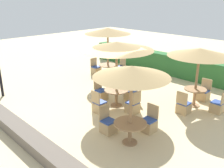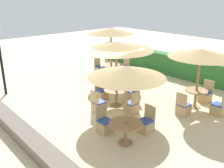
{
  "view_description": "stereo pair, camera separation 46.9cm",
  "coord_description": "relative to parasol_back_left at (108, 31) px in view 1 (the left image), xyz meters",
  "views": [
    {
      "loc": [
        7.0,
        -6.3,
        4.39
      ],
      "look_at": [
        0.0,
        0.6,
        0.9
      ],
      "focal_mm": 40.0,
      "sensor_mm": 36.0,
      "label": 1
    },
    {
      "loc": [
        7.32,
        -5.96,
        4.39
      ],
      "look_at": [
        0.0,
        0.6,
        0.9
      ],
      "focal_mm": 40.0,
      "sensor_mm": 36.0,
      "label": 2
    }
  ],
  "objects": [
    {
      "name": "round_table_center",
      "position": [
        3.05,
        -2.43,
        -2.05
      ],
      "size": [
        1.01,
        1.01,
        0.72
      ],
      "color": "#93704C",
      "rests_on": "ground_plane"
    },
    {
      "name": "patio_chair_front_right_north",
      "position": [
        5.3,
        -3.15,
        -2.34
      ],
      "size": [
        0.46,
        0.46,
        0.93
      ],
      "rotation": [
        0.0,
        0.0,
        3.14
      ],
      "color": "tan",
      "rests_on": "ground_plane"
    },
    {
      "name": "parasol_front_right",
      "position": [
        5.33,
        -4.15,
        -0.26
      ],
      "size": [
        2.26,
        2.26,
        2.52
      ],
      "color": "#93704C",
      "rests_on": "ground_plane"
    },
    {
      "name": "patio_chair_back_right_north",
      "position": [
        5.33,
        0.78,
        -2.34
      ],
      "size": [
        0.46,
        0.46,
        0.93
      ],
      "rotation": [
        0.0,
        0.0,
        3.14
      ],
      "color": "tan",
      "rests_on": "ground_plane"
    },
    {
      "name": "patio_chair_front_right_west",
      "position": [
        4.38,
        -4.19,
        -2.34
      ],
      "size": [
        0.46,
        0.46,
        0.93
      ],
      "rotation": [
        0.0,
        0.0,
        -1.57
      ],
      "color": "tan",
      "rests_on": "ground_plane"
    },
    {
      "name": "stone_border",
      "position": [
        2.8,
        -6.44,
        -2.41
      ],
      "size": [
        10.0,
        0.56,
        0.38
      ],
      "primitive_type": "cube",
      "color": "#6B6056",
      "rests_on": "ground_plane"
    },
    {
      "name": "patio_chair_center_east",
      "position": [
        3.98,
        -2.45,
        -2.34
      ],
      "size": [
        0.46,
        0.46,
        0.93
      ],
      "rotation": [
        0.0,
        0.0,
        1.57
      ],
      "color": "tan",
      "rests_on": "ground_plane"
    },
    {
      "name": "patio_chair_back_right_south",
      "position": [
        5.41,
        -1.06,
        -2.34
      ],
      "size": [
        0.46,
        0.46,
        0.93
      ],
      "color": "tan",
      "rests_on": "ground_plane"
    },
    {
      "name": "round_table_back_right",
      "position": [
        5.35,
        -0.1,
        -2.04
      ],
      "size": [
        0.91,
        0.91,
        0.75
      ],
      "color": "#93704C",
      "rests_on": "ground_plane"
    },
    {
      "name": "patio_chair_center_north",
      "position": [
        3.05,
        -1.5,
        -2.34
      ],
      "size": [
        0.46,
        0.46,
        0.93
      ],
      "rotation": [
        0.0,
        0.0,
        3.14
      ],
      "color": "tan",
      "rests_on": "ground_plane"
    },
    {
      "name": "patio_chair_back_left_north",
      "position": [
        0.03,
        0.99,
        -2.34
      ],
      "size": [
        0.46,
        0.46,
        0.93
      ],
      "rotation": [
        0.0,
        0.0,
        3.14
      ],
      "color": "tan",
      "rests_on": "ground_plane"
    },
    {
      "name": "ground_plane",
      "position": [
        2.8,
        -3.04,
        -2.6
      ],
      "size": [
        40.0,
        40.0,
        0.0
      ],
      "primitive_type": "plane",
      "color": "beige"
    },
    {
      "name": "patio_chair_back_right_east",
      "position": [
        6.33,
        -0.05,
        -2.34
      ],
      "size": [
        0.46,
        0.46,
        0.93
      ],
      "rotation": [
        0.0,
        0.0,
        1.57
      ],
      "color": "tan",
      "rests_on": "ground_plane"
    },
    {
      "name": "round_table_front_right",
      "position": [
        5.33,
        -4.15,
        -2.05
      ],
      "size": [
        1.03,
        1.03,
        0.71
      ],
      "color": "#93704C",
      "rests_on": "ground_plane"
    },
    {
      "name": "hedge_row",
      "position": [
        2.8,
        3.0,
        -2.01
      ],
      "size": [
        13.0,
        0.7,
        1.17
      ],
      "primitive_type": "cube",
      "color": "#2D6B33",
      "rests_on": "ground_plane"
    },
    {
      "name": "patio_chair_center_south",
      "position": [
        3.02,
        -3.36,
        -2.34
      ],
      "size": [
        0.46,
        0.46,
        0.93
      ],
      "color": "tan",
      "rests_on": "ground_plane"
    },
    {
      "name": "patio_chair_center_west",
      "position": [
        2.09,
        -2.44,
        -2.34
      ],
      "size": [
        0.46,
        0.46,
        0.93
      ],
      "rotation": [
        0.0,
        0.0,
        -1.57
      ],
      "color": "tan",
      "rests_on": "ground_plane"
    },
    {
      "name": "patio_chair_back_left_west",
      "position": [
        -0.99,
        -0.05,
        -2.34
      ],
      "size": [
        0.46,
        0.46,
        0.93
      ],
      "rotation": [
        0.0,
        0.0,
        -1.57
      ],
      "color": "tan",
      "rests_on": "ground_plane"
    },
    {
      "name": "parasol_back_right",
      "position": [
        5.35,
        -0.1,
        -0.32
      ],
      "size": [
        2.53,
        2.53,
        2.45
      ],
      "color": "#93704C",
      "rests_on": "ground_plane"
    },
    {
      "name": "round_table_back_left",
      "position": [
        0.0,
        0.0,
        -2.03
      ],
      "size": [
        1.03,
        1.03,
        0.73
      ],
      "color": "#93704C",
      "rests_on": "ground_plane"
    },
    {
      "name": "parasol_back_left",
      "position": [
        0.0,
        0.0,
        0.0
      ],
      "size": [
        2.48,
        2.48,
        2.78
      ],
      "color": "#93704C",
      "rests_on": "ground_plane"
    },
    {
      "name": "parasol_center",
      "position": [
        3.05,
        -2.43,
        -0.07
      ],
      "size": [
        2.93,
        2.93,
        2.7
      ],
      "color": "#93704C",
      "rests_on": "ground_plane"
    }
  ]
}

